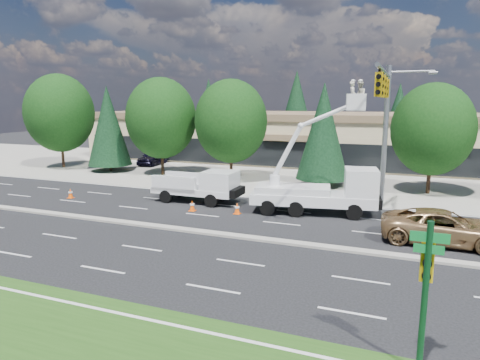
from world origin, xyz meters
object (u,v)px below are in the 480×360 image
at_px(street_sign_pole, 426,280).
at_px(bucket_truck, 325,186).
at_px(minivan, 444,227).
at_px(utility_pickup, 201,189).
at_px(signal_mast, 385,115).

distance_m(street_sign_pole, bucket_truck, 15.52).
bearing_deg(minivan, street_sign_pole, 173.82).
xyz_separation_m(utility_pickup, bucket_truck, (8.41, 0.01, 0.82)).
height_order(signal_mast, minivan, signal_mast).
height_order(utility_pickup, minivan, utility_pickup).
bearing_deg(minivan, utility_pickup, 77.40).
bearing_deg(street_sign_pole, signal_mast, 97.27).
bearing_deg(signal_mast, utility_pickup, -175.85).
height_order(street_sign_pole, utility_pickup, street_sign_pole).
height_order(bucket_truck, minivan, bucket_truck).
xyz_separation_m(signal_mast, bucket_truck, (-3.18, -0.83, -4.31)).
bearing_deg(signal_mast, bucket_truck, -165.42).
height_order(utility_pickup, bucket_truck, bucket_truck).
distance_m(signal_mast, bucket_truck, 5.42).
height_order(signal_mast, bucket_truck, signal_mast).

